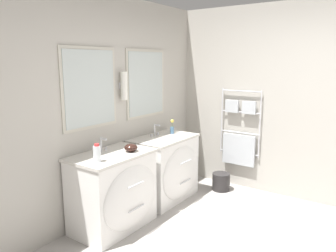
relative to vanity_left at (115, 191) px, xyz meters
The scene contains 10 objects.
wall_back 0.96m from the vanity_left, 71.48° to the left, with size 5.38×0.16×2.60m.
wall_right 2.35m from the vanity_left, 22.25° to the right, with size 0.13×4.19×2.60m.
vanity_left is the anchor object (origin of this frame).
vanity_right 0.97m from the vanity_left, ahead, with size 0.92×0.64×0.86m.
faucet_left 0.53m from the vanity_left, 90.00° to the left, with size 0.17×0.10×0.16m.
faucet_right 1.11m from the vanity_left, 10.48° to the left, with size 0.17×0.10×0.16m.
toiletry_bottle 0.59m from the vanity_left, 168.68° to the right, with size 0.08×0.08×0.19m.
amenity_bowl 0.51m from the vanity_left, 22.67° to the right, with size 0.15×0.15×0.09m.
flower_vase 1.32m from the vanity_left, ahead, with size 0.05×0.05×0.20m.
waste_bin 1.77m from the vanity_left, 15.71° to the right, with size 0.25×0.25×0.25m.
Camera 1 is at (-2.55, -0.64, 1.83)m, focal length 35.00 mm.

